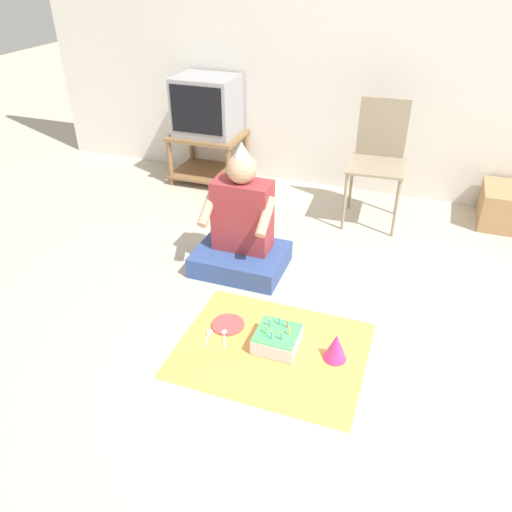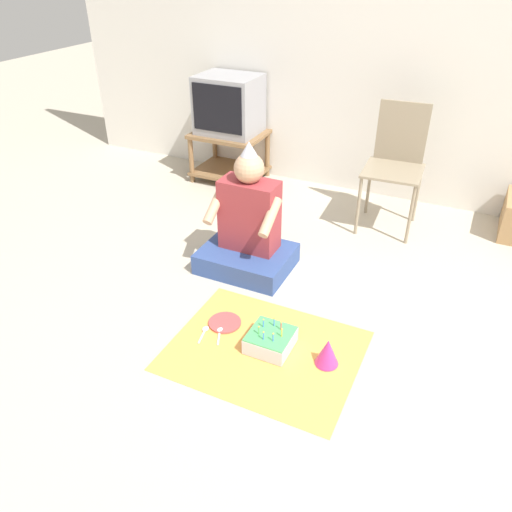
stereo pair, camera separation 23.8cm
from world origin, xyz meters
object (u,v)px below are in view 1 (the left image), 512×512
at_px(folding_chair, 379,153).
at_px(person_seated, 241,232).
at_px(party_hat_blue, 336,347).
at_px(tv, 207,106).
at_px(paper_plate, 228,324).
at_px(birthday_cake, 277,339).

xyz_separation_m(folding_chair, person_seated, (-0.71, -1.04, -0.26)).
bearing_deg(party_hat_blue, person_seated, 139.50).
distance_m(tv, person_seated, 1.57).
bearing_deg(paper_plate, folding_chair, 71.27).
bearing_deg(birthday_cake, paper_plate, 167.96).
relative_size(birthday_cake, party_hat_blue, 1.50).
distance_m(folding_chair, birthday_cake, 1.80).
distance_m(folding_chair, party_hat_blue, 1.77).
xyz_separation_m(folding_chair, party_hat_blue, (0.07, -1.71, -0.45)).
xyz_separation_m(tv, paper_plate, (0.96, -1.90, -0.68)).
height_order(folding_chair, person_seated, folding_chair).
height_order(person_seated, party_hat_blue, person_seated).
height_order(tv, party_hat_blue, tv).
height_order(person_seated, paper_plate, person_seated).
distance_m(tv, paper_plate, 2.23).
bearing_deg(party_hat_blue, folding_chair, 92.52).
xyz_separation_m(person_seated, birthday_cake, (0.47, -0.68, -0.21)).
relative_size(tv, paper_plate, 2.75).
bearing_deg(birthday_cake, tv, 123.04).
height_order(person_seated, birthday_cake, person_seated).
xyz_separation_m(tv, party_hat_blue, (1.60, -1.95, -0.60)).
xyz_separation_m(party_hat_blue, paper_plate, (-0.63, 0.06, -0.07)).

